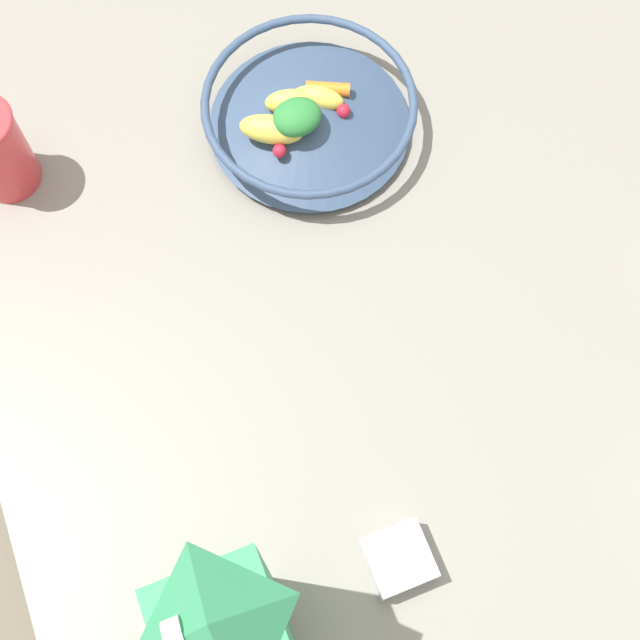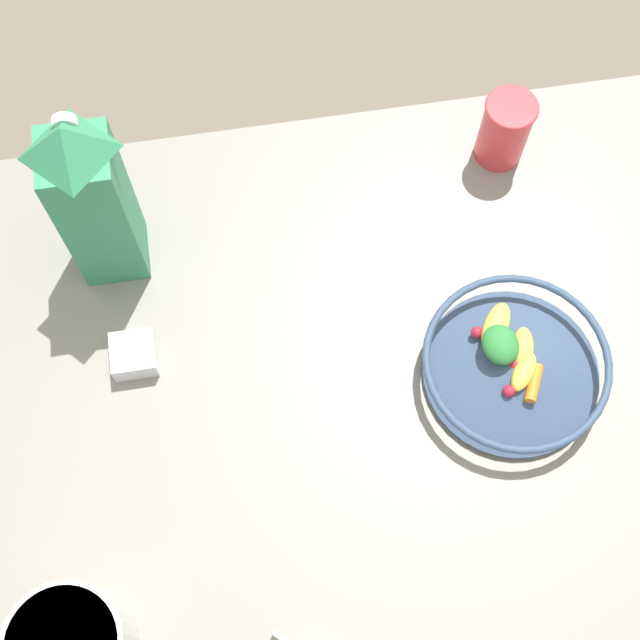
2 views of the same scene
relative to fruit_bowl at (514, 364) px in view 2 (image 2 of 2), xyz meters
The scene contains 6 objects.
ground_plane 0.22m from the fruit_bowl, 24.81° to the left, with size 6.00×6.00×0.00m, color #665B4C.
countertop 0.21m from the fruit_bowl, 24.81° to the left, with size 1.04×1.04×0.03m.
fruit_bowl is the anchor object (origin of this frame).
milk_carton 0.57m from the fruit_bowl, 27.23° to the right, with size 0.09×0.09×0.30m.
drinking_cup 0.34m from the fruit_bowl, 100.86° to the right, with size 0.07×0.07×0.11m.
spice_jar 0.49m from the fruit_bowl, 11.29° to the right, with size 0.06×0.06×0.03m.
Camera 2 is at (0.12, 0.25, 1.14)m, focal length 50.00 mm.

